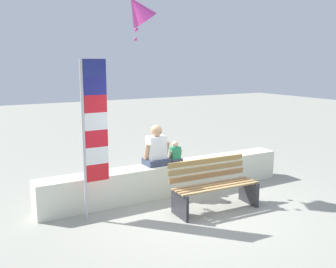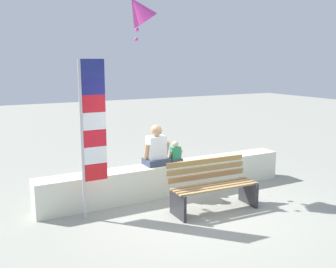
# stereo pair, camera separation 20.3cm
# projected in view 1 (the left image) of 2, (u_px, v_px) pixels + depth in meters

# --- Properties ---
(ground_plane) EXTENTS (40.00, 40.00, 0.00)m
(ground_plane) POSITION_uv_depth(u_px,v_px,m) (197.00, 210.00, 7.00)
(ground_plane) COLOR gray
(seawall_ledge) EXTENTS (5.24, 0.47, 0.62)m
(seawall_ledge) POSITION_uv_depth(u_px,v_px,m) (169.00, 178.00, 7.83)
(seawall_ledge) COLOR silver
(seawall_ledge) RESTS_ON ground
(park_bench) EXTENTS (1.61, 0.67, 0.88)m
(park_bench) POSITION_uv_depth(u_px,v_px,m) (214.00, 186.00, 6.99)
(park_bench) COLOR #A08353
(park_bench) RESTS_ON ground
(person_adult) EXTENTS (0.52, 0.38, 0.79)m
(person_adult) POSITION_uv_depth(u_px,v_px,m) (156.00, 149.00, 7.63)
(person_adult) COLOR #333D54
(person_adult) RESTS_ON seawall_ledge
(person_child) EXTENTS (0.28, 0.21, 0.43)m
(person_child) POSITION_uv_depth(u_px,v_px,m) (175.00, 154.00, 7.86)
(person_child) COLOR #3B3A47
(person_child) RESTS_ON seawall_ledge
(flag_banner) EXTENTS (0.44, 0.05, 2.66)m
(flag_banner) POSITION_uv_depth(u_px,v_px,m) (92.00, 129.00, 6.36)
(flag_banner) COLOR #B7B7BC
(flag_banner) RESTS_ON ground
(kite_magenta) EXTENTS (0.83, 0.70, 0.94)m
(kite_magenta) POSITION_uv_depth(u_px,v_px,m) (138.00, 10.00, 7.49)
(kite_magenta) COLOR #DB3D9E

